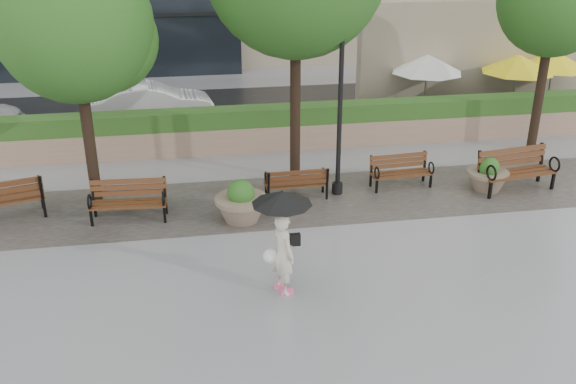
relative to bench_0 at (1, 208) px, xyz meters
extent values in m
plane|color=gray|center=(6.23, -3.02, -0.32)|extent=(100.00, 100.00, 0.00)
cube|color=#383330|center=(6.23, -0.02, -0.32)|extent=(28.00, 3.20, 0.01)
cube|color=tan|center=(6.23, 3.98, 0.08)|extent=(24.00, 0.80, 0.80)
cube|color=#28501A|center=(6.23, 3.98, 0.75)|extent=(24.00, 0.75, 0.55)
cube|color=tan|center=(15.73, 6.98, 1.68)|extent=(10.00, 0.60, 4.00)
cube|color=#28501A|center=(15.23, 4.78, 0.13)|extent=(8.00, 0.50, 0.90)
cube|color=black|center=(6.23, 7.98, -0.32)|extent=(40.00, 7.00, 0.00)
cube|color=black|center=(0.00, 0.01, -0.06)|extent=(2.15, 1.24, 0.52)
torus|color=black|center=(0.86, 0.50, 0.38)|extent=(0.17, 0.42, 0.42)
cube|color=brown|center=(3.05, -0.53, 0.12)|extent=(1.84, 0.65, 0.05)
cube|color=brown|center=(3.06, -0.25, 0.43)|extent=(1.82, 0.23, 0.43)
cube|color=black|center=(3.05, -0.50, -0.09)|extent=(1.85, 0.75, 0.46)
torus|color=black|center=(2.18, -0.66, 0.30)|extent=(0.07, 0.38, 0.37)
torus|color=black|center=(3.89, -0.76, 0.30)|extent=(0.07, 0.38, 0.37)
cube|color=brown|center=(7.25, 0.12, 0.07)|extent=(1.62, 0.51, 0.04)
cube|color=brown|center=(7.25, -0.13, 0.35)|extent=(1.62, 0.14, 0.38)
cube|color=black|center=(7.25, 0.09, -0.12)|extent=(1.62, 0.60, 0.41)
torus|color=black|center=(8.01, 0.30, 0.23)|extent=(0.05, 0.33, 0.33)
torus|color=black|center=(6.49, 0.27, 0.23)|extent=(0.05, 0.33, 0.33)
cube|color=brown|center=(10.16, 0.31, 0.08)|extent=(1.67, 0.61, 0.05)
cube|color=brown|center=(10.14, 0.56, 0.36)|extent=(1.64, 0.23, 0.38)
cube|color=black|center=(10.16, 0.34, -0.11)|extent=(1.68, 0.70, 0.42)
torus|color=black|center=(9.40, 0.09, 0.24)|extent=(0.07, 0.34, 0.34)
torus|color=black|center=(10.95, 0.20, 0.24)|extent=(0.07, 0.34, 0.34)
cube|color=brown|center=(13.13, -0.39, 0.18)|extent=(2.13, 0.92, 0.06)
cube|color=brown|center=(13.08, -0.07, 0.54)|extent=(2.06, 0.45, 0.48)
cube|color=black|center=(13.12, -0.35, -0.06)|extent=(2.15, 1.03, 0.53)
torus|color=black|center=(12.19, -0.74, 0.39)|extent=(0.12, 0.43, 0.42)
torus|color=black|center=(14.12, -0.44, 0.39)|extent=(0.12, 0.43, 0.42)
cylinder|color=#7F6B56|center=(5.72, -0.98, 0.24)|extent=(1.26, 1.26, 0.10)
sphere|color=#254E16|center=(5.72, -0.98, 0.41)|extent=(0.65, 0.65, 0.65)
cylinder|color=#7F6B56|center=(12.37, -0.22, 0.17)|extent=(1.11, 1.11, 0.09)
sphere|color=#254E16|center=(12.37, -0.22, 0.32)|extent=(0.57, 0.57, 0.57)
cylinder|color=black|center=(8.37, 0.21, 1.72)|extent=(0.12, 0.12, 4.08)
cylinder|color=black|center=(8.37, 0.21, -0.17)|extent=(0.28, 0.28, 0.30)
sphere|color=black|center=(8.37, 0.21, 3.80)|extent=(0.24, 0.24, 0.24)
cylinder|color=black|center=(2.17, 0.58, 1.78)|extent=(0.28, 0.28, 4.21)
sphere|color=#254E16|center=(2.17, 0.58, 4.19)|extent=(3.61, 3.61, 3.61)
sphere|color=#254E16|center=(2.77, 0.88, 3.77)|extent=(2.53, 2.53, 2.53)
cylinder|color=black|center=(7.45, 1.41, 2.31)|extent=(0.28, 0.28, 5.27)
cylinder|color=black|center=(15.15, 2.50, 1.79)|extent=(0.28, 0.28, 4.23)
sphere|color=#254E16|center=(15.15, 2.50, 4.21)|extent=(3.22, 3.22, 3.22)
sphere|color=#254E16|center=(15.75, 2.80, 3.78)|extent=(2.25, 2.25, 2.25)
cylinder|color=black|center=(12.93, 6.06, -0.27)|extent=(0.40, 0.40, 0.10)
cylinder|color=#99999E|center=(12.93, 6.06, 0.78)|extent=(0.06, 0.06, 2.20)
cone|color=white|center=(12.93, 6.06, 1.68)|extent=(2.50, 2.50, 0.60)
cylinder|color=black|center=(16.02, 5.56, -0.27)|extent=(0.40, 0.40, 0.10)
cylinder|color=#99999E|center=(16.02, 5.56, 0.78)|extent=(0.06, 0.06, 2.20)
cone|color=yellow|center=(16.02, 5.56, 1.68)|extent=(2.50, 2.50, 0.60)
cylinder|color=black|center=(17.59, 5.93, -0.27)|extent=(0.40, 0.40, 0.10)
cylinder|color=#99999E|center=(17.59, 5.93, 0.78)|extent=(0.06, 0.06, 2.20)
cone|color=yellow|center=(17.59, 5.93, 1.68)|extent=(2.50, 2.50, 0.60)
imported|color=silver|center=(3.41, 7.23, 0.38)|extent=(4.43, 2.00, 1.41)
imported|color=beige|center=(6.22, -4.22, 0.56)|extent=(0.65, 0.76, 1.77)
cube|color=#F2598C|center=(6.18, -4.11, -0.28)|extent=(0.19, 0.27, 0.09)
cube|color=#F2598C|center=(6.27, -4.35, -0.28)|extent=(0.19, 0.27, 0.09)
cube|color=black|center=(6.41, -4.10, 0.73)|extent=(0.22, 0.35, 0.24)
sphere|color=white|center=(6.00, -4.07, 0.40)|extent=(0.31, 0.31, 0.31)
cylinder|color=black|center=(6.20, -4.18, 1.23)|extent=(0.02, 0.02, 0.94)
cone|color=black|center=(6.20, -4.18, 1.67)|extent=(1.15, 1.15, 0.24)
camera|label=1|loc=(4.53, -14.89, 6.61)|focal=40.00mm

